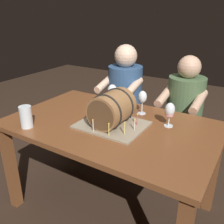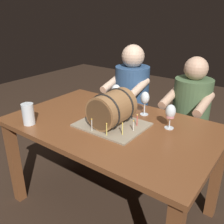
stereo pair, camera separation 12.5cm
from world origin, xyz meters
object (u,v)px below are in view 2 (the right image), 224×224
Objects in this scene: beer_pint at (28,115)px; person_seated_left at (131,108)px; dining_table at (111,136)px; person_seated_right at (188,127)px; wine_glass_red at (116,91)px; barrel_cake at (112,110)px; wine_glass_empty at (145,98)px; wine_glass_rose at (171,113)px.

person_seated_left is at bearing 82.36° from beer_pint.
dining_table is 1.28× the size of person_seated_right.
beer_pint is (-0.28, -0.64, -0.06)m from wine_glass_red.
person_seated_right reaches higher than wine_glass_red.
barrel_cake is 0.31m from wine_glass_empty.
wine_glass_red is at bearing 167.20° from wine_glass_rose.
dining_table is at bearing 37.86° from beer_pint.
barrel_cake is at bearing -105.39° from wine_glass_empty.
person_seated_left is at bearing 112.12° from dining_table.
wine_glass_rose is (0.36, 0.17, 0.22)m from dining_table.
wine_glass_empty is 0.28m from wine_glass_red.
wine_glass_red reaches higher than wine_glass_rose.
wine_glass_empty is 0.99× the size of wine_glass_red.
person_seated_right reaches higher than barrel_cake.
wine_glass_red is at bearing 66.11° from beer_pint.
wine_glass_red is (-0.19, 0.31, 0.01)m from barrel_cake.
dining_table is 0.22m from barrel_cake.
wine_glass_red is 0.16× the size of person_seated_right.
person_seated_left is (-0.41, 0.47, -0.32)m from wine_glass_empty.
person_seated_right reaches higher than beer_pint.
dining_table is at bearing -59.93° from wine_glass_red.
dining_table is at bearing -112.13° from person_seated_right.
wine_glass_rose reaches higher than dining_table.
wine_glass_red is at bearing 176.43° from wine_glass_empty.
wine_glass_red is 0.57m from person_seated_left.
wine_glass_red is (-0.17, 0.29, 0.23)m from dining_table.
wine_glass_rose is 0.96m from beer_pint.
wine_glass_red is 1.23× the size of beer_pint.
wine_glass_empty is at bearing 157.76° from wine_glass_rose.
dining_table is 0.81m from person_seated_right.
wine_glass_red reaches higher than dining_table.
beer_pint is at bearing -131.97° from wine_glass_empty.
wine_glass_empty is 0.16× the size of person_seated_right.
wine_glass_red is at bearing 120.07° from dining_table.
barrel_cake is at bearing 34.10° from beer_pint.
beer_pint is 0.13× the size of person_seated_left.
person_seated_left reaches higher than wine_glass_empty.
dining_table is 1.23× the size of person_seated_left.
person_seated_left reaches higher than beer_pint.
person_seated_right reaches higher than wine_glass_rose.
wine_glass_empty is (0.08, 0.30, 0.02)m from barrel_cake.
beer_pint is 1.13m from person_seated_left.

